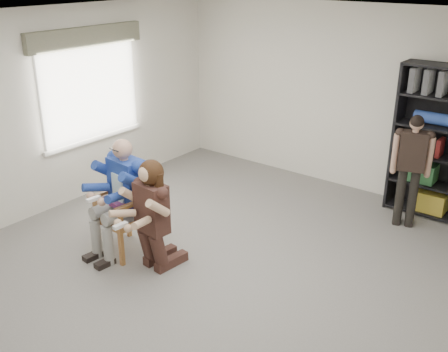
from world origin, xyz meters
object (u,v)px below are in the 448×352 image
Objects in this scene: armchair at (123,209)px; seated_man at (122,197)px; kneeling_woman at (150,218)px; standing_man at (410,172)px.

seated_man is at bearing 0.00° from armchair.
armchair is 0.17m from seated_man.
armchair is 0.84× the size of kneeling_woman.
standing_man reaches higher than armchair.
armchair is at bearing -149.66° from standing_man.
seated_man is 1.09× the size of kneeling_woman.
seated_man is 0.93× the size of standing_man.
standing_man is (2.49, 2.74, 0.05)m from seated_man.
seated_man is 0.60m from kneeling_woman.
kneeling_woman is at bearing -5.99° from armchair.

